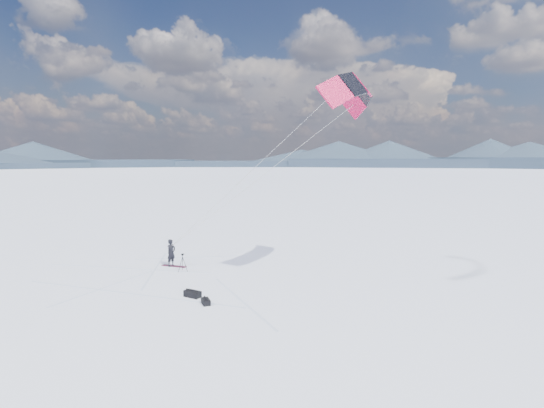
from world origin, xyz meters
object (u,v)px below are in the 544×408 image
Objects in this scene: gear_bag_a at (193,294)px; gear_bag_b at (206,301)px; snowkiter at (172,266)px; snowboard at (174,266)px; tripod at (183,260)px.

gear_bag_a is 1.15× the size of gear_bag_b.
snowboard is at bearing -80.55° from snowkiter.
tripod is (1.54, -0.55, 0.71)m from snowkiter.
snowkiter reaches higher than snowboard.
tripod is 5.34m from gear_bag_a.
snowkiter is at bearing 142.83° from gear_bag_a.
gear_bag_b is (5.35, -3.87, -0.57)m from tripod.
tripod is (1.35, -0.58, 0.69)m from snowboard.
snowkiter is 1.78m from tripod.
tripod is 1.45× the size of gear_bag_b.
gear_bag_b is (6.70, -4.45, 0.11)m from snowboard.
snowboard is 1.53× the size of tripod.
gear_bag_a reaches higher than gear_bag_b.
tripod reaches higher than gear_bag_b.
tripod is at bearing -179.52° from gear_bag_b.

